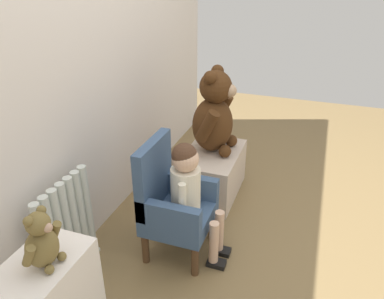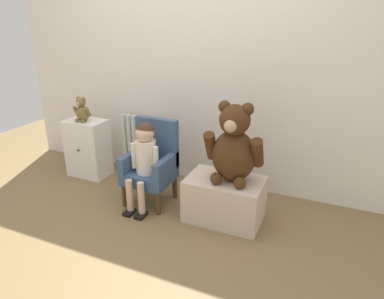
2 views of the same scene
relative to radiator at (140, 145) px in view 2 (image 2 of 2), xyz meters
name	(u,v)px [view 2 (image 2 of 2)]	position (x,y,z in m)	size (l,w,h in m)	color
ground_plane	(128,239)	(0.52, -1.03, -0.30)	(6.00, 6.00, 0.00)	brown
back_wall	(192,55)	(0.52, 0.13, 0.90)	(3.80, 0.05, 2.40)	silver
radiator	(140,145)	(0.00, 0.00, 0.00)	(0.43, 0.05, 0.61)	silver
small_dresser	(88,148)	(-0.46, -0.25, -0.01)	(0.39, 0.28, 0.57)	white
child_armchair	(152,163)	(0.39, -0.44, 0.04)	(0.39, 0.37, 0.72)	#385173
child_figure	(144,153)	(0.39, -0.55, 0.18)	(0.25, 0.35, 0.73)	silver
low_bench	(224,199)	(1.07, -0.48, -0.13)	(0.59, 0.39, 0.35)	beige
large_teddy_bear	(234,147)	(1.12, -0.47, 0.32)	(0.44, 0.31, 0.61)	#432712
small_teddy_bear	(82,111)	(-0.45, -0.28, 0.38)	(0.18, 0.12, 0.24)	brown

